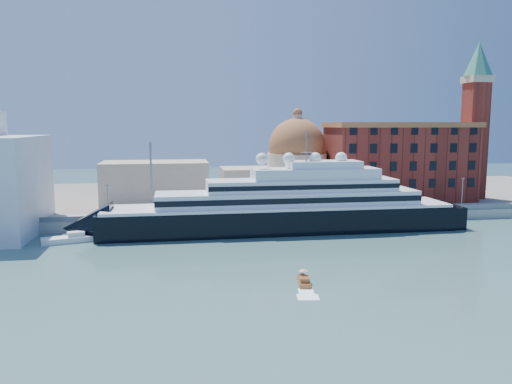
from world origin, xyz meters
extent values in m
plane|color=#345B5A|center=(0.00, 0.00, 0.00)|extent=(400.00, 400.00, 0.00)
cube|color=gray|center=(0.00, 34.00, 1.25)|extent=(180.00, 10.00, 2.50)
cube|color=slate|center=(0.00, 75.00, 1.00)|extent=(260.00, 72.00, 2.00)
cube|color=slate|center=(0.00, 29.50, 3.10)|extent=(180.00, 0.10, 1.20)
cube|color=black|center=(9.30, 23.00, 2.29)|extent=(81.28, 12.50, 6.77)
cone|color=black|center=(-33.43, 23.00, 2.29)|extent=(10.42, 12.50, 12.50)
cube|color=black|center=(49.94, 23.00, 2.08)|extent=(6.25, 11.46, 6.25)
cube|color=white|center=(9.30, 23.00, 5.94)|extent=(79.20, 12.71, 0.63)
cube|color=white|center=(11.38, 23.00, 7.82)|extent=(60.44, 10.42, 3.13)
cube|color=black|center=(11.38, 17.79, 7.82)|extent=(60.44, 0.15, 1.25)
cube|color=white|center=(14.51, 23.00, 10.73)|extent=(43.77, 9.38, 2.71)
cube|color=white|center=(17.63, 23.00, 13.34)|extent=(29.18, 8.34, 2.50)
cube|color=white|center=(19.72, 23.00, 15.42)|extent=(16.67, 7.29, 1.67)
cylinder|color=slate|center=(15.55, 23.00, 19.80)|extent=(0.31, 0.31, 7.29)
sphere|color=white|center=(5.13, 23.00, 16.88)|extent=(2.71, 2.71, 2.71)
sphere|color=white|center=(11.38, 23.00, 16.88)|extent=(2.71, 2.71, 2.71)
sphere|color=white|center=(17.63, 23.00, 16.88)|extent=(2.71, 2.71, 2.71)
sphere|color=white|center=(23.89, 23.00, 16.88)|extent=(2.71, 2.71, 2.71)
cube|color=white|center=(-36.95, 19.26, 0.52)|extent=(10.86, 6.19, 1.37)
cube|color=white|center=(-35.30, 19.74, 1.63)|extent=(3.90, 3.03, 1.03)
cube|color=brown|center=(5.06, -15.47, 0.30)|extent=(2.51, 5.38, 0.86)
cube|color=brown|center=(4.92, -16.32, 1.03)|extent=(1.70, 2.34, 0.69)
cylinder|color=slate|center=(5.12, -15.04, 1.38)|extent=(0.05, 0.05, 1.38)
cone|color=red|center=(5.12, -15.04, 2.15)|extent=(1.55, 1.55, 0.34)
cube|color=maroon|center=(52.00, 52.00, 13.00)|extent=(42.00, 18.00, 22.00)
cube|color=#9A5A32|center=(52.00, 52.00, 24.50)|extent=(43.00, 19.00, 1.50)
cube|color=maroon|center=(76.00, 52.00, 19.50)|extent=(6.00, 6.00, 35.00)
cube|color=beige|center=(76.00, 52.00, 38.00)|extent=(7.00, 7.00, 2.00)
cone|color=#3B8368|center=(76.00, 52.00, 44.00)|extent=(8.40, 8.40, 10.00)
cylinder|color=beige|center=(22.00, 58.00, 9.00)|extent=(18.00, 18.00, 14.00)
sphere|color=#9A5A32|center=(22.00, 58.00, 18.00)|extent=(17.00, 17.00, 17.00)
cylinder|color=beige|center=(22.00, 58.00, 26.00)|extent=(3.00, 3.00, 3.00)
cube|color=beige|center=(8.00, 56.00, 7.00)|extent=(18.00, 14.00, 10.00)
cube|color=beige|center=(-20.00, 58.00, 8.00)|extent=(30.00, 16.00, 12.00)
cylinder|color=slate|center=(-30.00, 31.00, 6.50)|extent=(0.24, 0.24, 8.00)
cube|color=slate|center=(-30.00, 31.00, 10.60)|extent=(0.80, 0.30, 0.25)
cylinder|color=slate|center=(0.00, 31.00, 6.50)|extent=(0.24, 0.24, 8.00)
cube|color=slate|center=(0.00, 31.00, 10.60)|extent=(0.80, 0.30, 0.25)
cylinder|color=slate|center=(30.00, 31.00, 6.50)|extent=(0.24, 0.24, 8.00)
cube|color=slate|center=(30.00, 31.00, 10.60)|extent=(0.80, 0.30, 0.25)
cylinder|color=slate|center=(60.00, 31.00, 6.50)|extent=(0.24, 0.24, 8.00)
cube|color=slate|center=(60.00, 31.00, 10.60)|extent=(0.80, 0.30, 0.25)
cylinder|color=slate|center=(-20.00, 33.00, 11.50)|extent=(0.50, 0.50, 18.00)
camera|label=1|loc=(-14.32, -88.14, 24.60)|focal=35.00mm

